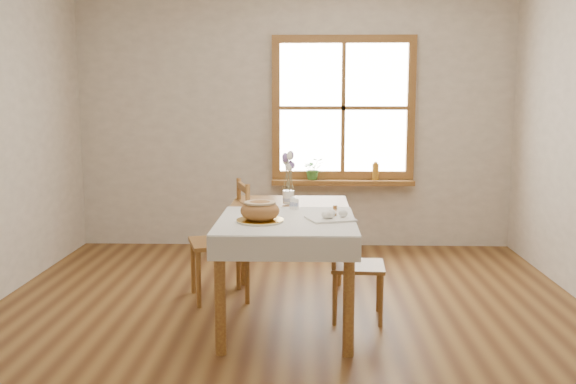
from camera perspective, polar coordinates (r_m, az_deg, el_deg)
name	(u,v)px	position (r m, az deg, el deg)	size (l,w,h in m)	color
ground	(287,329)	(4.47, -0.12, -12.08)	(5.00, 5.00, 0.00)	brown
room_walls	(287,75)	(4.18, -0.13, 10.38)	(4.60, 5.10, 2.65)	beige
window	(343,108)	(6.66, 4.93, 7.45)	(1.46, 0.08, 1.46)	olive
window_sill	(343,182)	(6.65, 4.88, 0.88)	(1.46, 0.20, 0.05)	olive
dining_table	(288,225)	(4.57, 0.00, -2.91)	(0.90, 1.60, 0.75)	olive
table_linen	(287,220)	(4.25, -0.13, -2.54)	(0.91, 0.99, 0.01)	silver
chair_left	(219,241)	(5.01, -6.16, -4.33)	(0.43, 0.45, 0.92)	olive
chair_right	(358,264)	(4.58, 6.22, -6.41)	(0.37, 0.39, 0.79)	olive
bread_plate	(260,221)	(4.18, -2.50, -2.57)	(0.30, 0.30, 0.02)	white
bread_loaf	(260,209)	(4.17, -2.51, -1.51)	(0.26, 0.26, 0.14)	#A17439
egg_napkin	(330,219)	(4.26, 3.79, -2.38)	(0.29, 0.25, 0.01)	silver
eggs	(330,214)	(4.25, 3.80, -1.97)	(0.22, 0.20, 0.05)	white
salt_shaker	(293,203)	(4.63, 0.44, -0.97)	(0.05, 0.05, 0.09)	white
pepper_shaker	(296,203)	(4.63, 0.69, -1.02)	(0.05, 0.05, 0.09)	white
flower_vase	(288,198)	(4.90, 0.04, -0.54)	(0.09, 0.09, 0.10)	white
lavender_bouquet	(288,173)	(4.88, 0.04, 1.73)	(0.16, 0.16, 0.29)	#72579A
potted_plant	(313,171)	(6.62, 2.25, 1.86)	(0.20, 0.23, 0.18)	#39772F
amber_bottle	(375,171)	(6.66, 7.78, 1.89)	(0.07, 0.07, 0.19)	#B67B21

